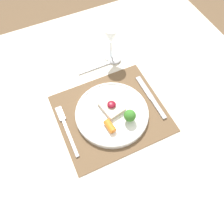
{
  "coord_description": "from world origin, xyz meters",
  "views": [
    {
      "loc": [
        -0.17,
        -0.37,
        1.47
      ],
      "look_at": [
        0.0,
        -0.01,
        0.74
      ],
      "focal_mm": 35.0,
      "sensor_mm": 36.0,
      "label": 1
    }
  ],
  "objects_px": {
    "fork": "(66,127)",
    "wine_glass_near": "(111,36)",
    "dinner_plate": "(113,113)",
    "spoon": "(110,62)",
    "knife": "(152,100)"
  },
  "relations": [
    {
      "from": "fork",
      "to": "wine_glass_near",
      "type": "bearing_deg",
      "value": 42.41
    },
    {
      "from": "dinner_plate",
      "to": "wine_glass_near",
      "type": "height_order",
      "value": "wine_glass_near"
    },
    {
      "from": "dinner_plate",
      "to": "wine_glass_near",
      "type": "relative_size",
      "value": 1.7
    },
    {
      "from": "fork",
      "to": "wine_glass_near",
      "type": "relative_size",
      "value": 1.33
    },
    {
      "from": "spoon",
      "to": "knife",
      "type": "bearing_deg",
      "value": -70.96
    },
    {
      "from": "wine_glass_near",
      "to": "dinner_plate",
      "type": "bearing_deg",
      "value": -113.65
    },
    {
      "from": "dinner_plate",
      "to": "fork",
      "type": "xyz_separation_m",
      "value": [
        -0.18,
        0.03,
        -0.01
      ]
    },
    {
      "from": "knife",
      "to": "wine_glass_near",
      "type": "relative_size",
      "value": 1.33
    },
    {
      "from": "fork",
      "to": "wine_glass_near",
      "type": "distance_m",
      "value": 0.41
    },
    {
      "from": "fork",
      "to": "spoon",
      "type": "xyz_separation_m",
      "value": [
        0.28,
        0.22,
        -0.0
      ]
    },
    {
      "from": "spoon",
      "to": "wine_glass_near",
      "type": "xyz_separation_m",
      "value": [
        0.02,
        0.04,
        0.11
      ]
    },
    {
      "from": "fork",
      "to": "knife",
      "type": "bearing_deg",
      "value": -2.63
    },
    {
      "from": "fork",
      "to": "spoon",
      "type": "relative_size",
      "value": 1.09
    },
    {
      "from": "dinner_plate",
      "to": "fork",
      "type": "height_order",
      "value": "dinner_plate"
    },
    {
      "from": "dinner_plate",
      "to": "wine_glass_near",
      "type": "xyz_separation_m",
      "value": [
        0.12,
        0.28,
        0.1
      ]
    }
  ]
}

